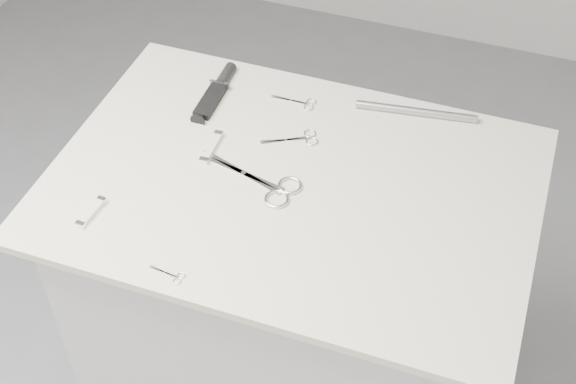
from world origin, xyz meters
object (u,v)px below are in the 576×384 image
(embroidery_scissors_a, at_px, (300,139))
(pocket_knife_a, at_px, (211,147))
(tiny_scissors, at_px, (171,275))
(plinth, at_px, (292,317))
(sheathed_knife, at_px, (217,90))
(pocket_knife_b, at_px, (91,212))
(metal_rail, at_px, (416,111))
(large_shears, at_px, (269,185))
(embroidery_scissors_b, at_px, (301,103))

(embroidery_scissors_a, height_order, pocket_knife_a, pocket_knife_a)
(pocket_knife_a, bearing_deg, tiny_scissors, -171.18)
(plinth, height_order, tiny_scissors, tiny_scissors)
(sheathed_knife, relative_size, pocket_knife_b, 2.30)
(embroidery_scissors_a, bearing_deg, metal_rail, 9.17)
(large_shears, distance_m, embroidery_scissors_b, 0.28)
(pocket_knife_a, distance_m, metal_rail, 0.47)
(pocket_knife_b, relative_size, metal_rail, 0.31)
(pocket_knife_a, xyz_separation_m, pocket_knife_b, (-0.15, -0.26, -0.00))
(tiny_scissors, bearing_deg, large_shears, 79.11)
(pocket_knife_b, xyz_separation_m, metal_rail, (0.54, 0.52, 0.00))
(sheathed_knife, bearing_deg, pocket_knife_b, 167.88)
(sheathed_knife, height_order, pocket_knife_b, sheathed_knife)
(embroidery_scissors_a, height_order, embroidery_scissors_b, same)
(plinth, xyz_separation_m, tiny_scissors, (-0.13, -0.31, 0.47))
(embroidery_scissors_a, relative_size, pocket_knife_a, 1.19)
(embroidery_scissors_a, relative_size, metal_rail, 0.44)
(embroidery_scissors_b, xyz_separation_m, metal_rail, (0.26, 0.05, 0.01))
(pocket_knife_b, bearing_deg, embroidery_scissors_a, -36.90)
(large_shears, height_order, embroidery_scissors_b, large_shears)
(plinth, distance_m, embroidery_scissors_a, 0.49)
(large_shears, relative_size, metal_rail, 0.84)
(plinth, height_order, pocket_knife_b, pocket_knife_b)
(plinth, height_order, metal_rail, metal_rail)
(plinth, distance_m, tiny_scissors, 0.58)
(large_shears, bearing_deg, embroidery_scissors_b, 110.13)
(large_shears, bearing_deg, sheathed_knife, 146.28)
(large_shears, height_order, pocket_knife_a, pocket_knife_a)
(embroidery_scissors_b, distance_m, pocket_knife_b, 0.54)
(plinth, xyz_separation_m, pocket_knife_b, (-0.35, -0.22, 0.48))
(large_shears, xyz_separation_m, tiny_scissors, (-0.09, -0.28, -0.00))
(large_shears, distance_m, sheathed_knife, 0.33)
(embroidery_scissors_b, height_order, pocket_knife_b, pocket_knife_b)
(embroidery_scissors_a, relative_size, embroidery_scissors_b, 1.17)
(pocket_knife_a, height_order, pocket_knife_b, pocket_knife_a)
(embroidery_scissors_b, bearing_deg, large_shears, -85.20)
(sheathed_knife, distance_m, metal_rail, 0.46)
(large_shears, relative_size, sheathed_knife, 1.17)
(plinth, height_order, embroidery_scissors_b, embroidery_scissors_b)
(embroidery_scissors_a, distance_m, tiny_scissors, 0.45)
(pocket_knife_b, bearing_deg, pocket_knife_a, -24.70)
(embroidery_scissors_a, relative_size, tiny_scissors, 1.69)
(embroidery_scissors_a, distance_m, pocket_knife_b, 0.47)
(plinth, xyz_separation_m, pocket_knife_a, (-0.20, 0.04, 0.48))
(embroidery_scissors_b, height_order, tiny_scissors, same)
(plinth, height_order, sheathed_knife, sheathed_knife)
(embroidery_scissors_b, bearing_deg, embroidery_scissors_a, -72.32)
(pocket_knife_a, bearing_deg, sheathed_knife, 16.92)
(plinth, xyz_separation_m, embroidery_scissors_a, (-0.03, 0.13, 0.47))
(large_shears, xyz_separation_m, pocket_knife_b, (-0.30, -0.19, 0.00))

